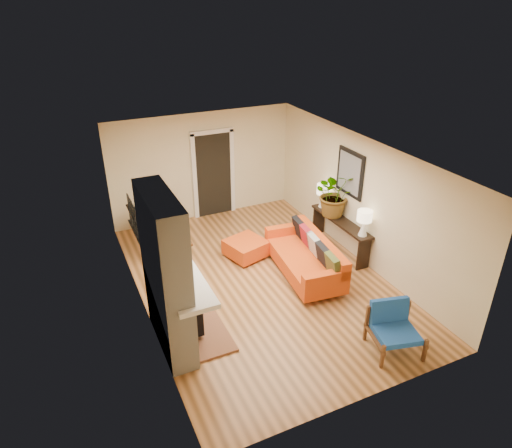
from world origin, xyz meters
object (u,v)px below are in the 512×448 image
at_px(lamp_near, 364,220).
at_px(lamp_far, 323,193).
at_px(dining_table, 165,221).
at_px(console_table, 341,226).
at_px(blue_chair, 393,325).
at_px(ottoman, 246,248).
at_px(houseplant, 335,194).
at_px(sofa, 308,257).

distance_m(lamp_near, lamp_far, 1.49).
xyz_separation_m(dining_table, console_table, (3.39, -1.64, -0.09)).
xyz_separation_m(blue_chair, lamp_near, (0.98, 2.16, 0.65)).
bearing_deg(console_table, ottoman, 163.38).
distance_m(ottoman, houseplant, 2.22).
xyz_separation_m(ottoman, dining_table, (-1.43, 1.06, 0.44)).
bearing_deg(sofa, blue_chair, -87.20).
xyz_separation_m(blue_chair, lamp_far, (0.98, 3.65, 0.65)).
xyz_separation_m(blue_chair, console_table, (0.98, 2.90, 0.16)).
xyz_separation_m(console_table, lamp_far, (0.00, 0.75, 0.49)).
relative_size(sofa, blue_chair, 2.47).
relative_size(lamp_far, houseplant, 0.54).
bearing_deg(blue_chair, ottoman, 105.76).
height_order(ottoman, dining_table, dining_table).
xyz_separation_m(sofa, lamp_far, (1.10, 1.25, 0.70)).
distance_m(blue_chair, lamp_near, 2.46).
bearing_deg(sofa, houseplant, 35.53).
relative_size(sofa, dining_table, 1.17).
bearing_deg(lamp_near, sofa, 167.41).
height_order(ottoman, houseplant, houseplant).
height_order(sofa, lamp_near, lamp_near).
distance_m(console_table, houseplant, 0.71).
relative_size(ottoman, lamp_near, 1.72).
relative_size(sofa, houseplant, 2.18).
bearing_deg(dining_table, blue_chair, -62.04).
bearing_deg(lamp_far, blue_chair, -105.00).
height_order(sofa, dining_table, dining_table).
bearing_deg(console_table, lamp_far, 90.00).
distance_m(sofa, ottoman, 1.39).
bearing_deg(ottoman, sofa, -51.32).
bearing_deg(lamp_far, houseplant, -91.22).
distance_m(ottoman, lamp_far, 2.14).
bearing_deg(console_table, houseplant, 92.05).
distance_m(sofa, houseplant, 1.59).
bearing_deg(houseplant, lamp_far, 88.78).
height_order(ottoman, console_table, console_table).
height_order(console_table, lamp_near, lamp_near).
bearing_deg(sofa, ottoman, 128.68).
xyz_separation_m(blue_chair, houseplant, (0.97, 3.18, 0.81)).
xyz_separation_m(lamp_near, houseplant, (-0.01, 1.02, 0.17)).
relative_size(sofa, lamp_near, 4.07).
distance_m(lamp_far, houseplant, 0.50).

